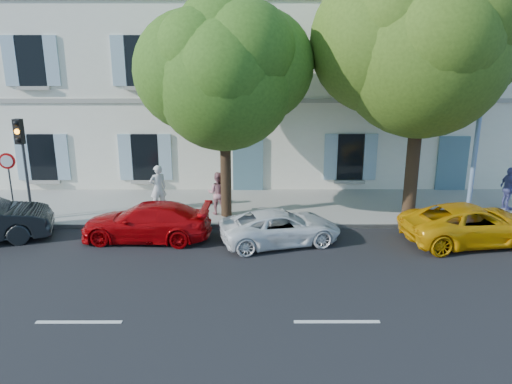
{
  "coord_description": "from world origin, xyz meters",
  "views": [
    {
      "loc": [
        -1.91,
        -14.27,
        6.15
      ],
      "look_at": [
        -1.87,
        2.0,
        1.4
      ],
      "focal_mm": 35.0,
      "sensor_mm": 36.0,
      "label": 1
    }
  ],
  "objects_px": {
    "traffic_light": "(22,148)",
    "pedestrian_c": "(509,188)",
    "tree_right": "(423,52)",
    "car_red_coupe": "(146,222)",
    "pedestrian_b": "(218,193)",
    "pedestrian_a": "(158,188)",
    "street_lamp": "(486,83)",
    "car_yellow_supercar": "(472,224)",
    "road_sign": "(9,172)",
    "tree_left": "(224,79)",
    "car_white_coupe": "(280,227)"
  },
  "relations": [
    {
      "from": "traffic_light",
      "to": "pedestrian_c",
      "type": "distance_m",
      "value": 17.81
    },
    {
      "from": "tree_right",
      "to": "car_red_coupe",
      "type": "bearing_deg",
      "value": -167.28
    },
    {
      "from": "pedestrian_b",
      "to": "tree_right",
      "type": "bearing_deg",
      "value": -172.06
    },
    {
      "from": "pedestrian_a",
      "to": "car_red_coupe",
      "type": "bearing_deg",
      "value": 63.7
    },
    {
      "from": "tree_right",
      "to": "street_lamp",
      "type": "distance_m",
      "value": 2.37
    },
    {
      "from": "pedestrian_a",
      "to": "pedestrian_b",
      "type": "distance_m",
      "value": 2.33
    },
    {
      "from": "car_red_coupe",
      "to": "car_yellow_supercar",
      "type": "relative_size",
      "value": 0.93
    },
    {
      "from": "road_sign",
      "to": "car_yellow_supercar",
      "type": "bearing_deg",
      "value": -6.66
    },
    {
      "from": "pedestrian_b",
      "to": "pedestrian_c",
      "type": "xyz_separation_m",
      "value": [
        11.02,
        0.51,
        0.02
      ]
    },
    {
      "from": "tree_left",
      "to": "car_red_coupe",
      "type": "bearing_deg",
      "value": -141.49
    },
    {
      "from": "road_sign",
      "to": "street_lamp",
      "type": "distance_m",
      "value": 16.74
    },
    {
      "from": "tree_right",
      "to": "road_sign",
      "type": "height_order",
      "value": "tree_right"
    },
    {
      "from": "car_red_coupe",
      "to": "pedestrian_b",
      "type": "xyz_separation_m",
      "value": [
        2.2,
        2.2,
        0.33
      ]
    },
    {
      "from": "car_red_coupe",
      "to": "pedestrian_b",
      "type": "height_order",
      "value": "pedestrian_b"
    },
    {
      "from": "tree_right",
      "to": "pedestrian_a",
      "type": "distance_m",
      "value": 10.61
    },
    {
      "from": "tree_right",
      "to": "pedestrian_c",
      "type": "xyz_separation_m",
      "value": [
        3.94,
        0.61,
        -5.01
      ]
    },
    {
      "from": "street_lamp",
      "to": "pedestrian_a",
      "type": "relative_size",
      "value": 4.85
    },
    {
      "from": "road_sign",
      "to": "pedestrian_c",
      "type": "xyz_separation_m",
      "value": [
        18.3,
        1.18,
        -0.95
      ]
    },
    {
      "from": "car_yellow_supercar",
      "to": "tree_left",
      "type": "relative_size",
      "value": 0.6
    },
    {
      "from": "traffic_light",
      "to": "road_sign",
      "type": "bearing_deg",
      "value": 168.61
    },
    {
      "from": "street_lamp",
      "to": "pedestrian_b",
      "type": "xyz_separation_m",
      "value": [
        -9.18,
        0.53,
        -4.02
      ]
    },
    {
      "from": "car_white_coupe",
      "to": "car_yellow_supercar",
      "type": "xyz_separation_m",
      "value": [
        6.22,
        0.03,
        0.09
      ]
    },
    {
      "from": "car_yellow_supercar",
      "to": "pedestrian_a",
      "type": "bearing_deg",
      "value": 65.38
    },
    {
      "from": "tree_left",
      "to": "tree_right",
      "type": "height_order",
      "value": "tree_right"
    },
    {
      "from": "pedestrian_b",
      "to": "car_red_coupe",
      "type": "bearing_deg",
      "value": 53.72
    },
    {
      "from": "street_lamp",
      "to": "pedestrian_c",
      "type": "distance_m",
      "value": 4.52
    },
    {
      "from": "car_red_coupe",
      "to": "pedestrian_a",
      "type": "relative_size",
      "value": 2.42
    },
    {
      "from": "street_lamp",
      "to": "pedestrian_b",
      "type": "height_order",
      "value": "street_lamp"
    },
    {
      "from": "pedestrian_b",
      "to": "pedestrian_c",
      "type": "bearing_deg",
      "value": -168.57
    },
    {
      "from": "tree_right",
      "to": "pedestrian_b",
      "type": "bearing_deg",
      "value": 179.15
    },
    {
      "from": "pedestrian_b",
      "to": "pedestrian_c",
      "type": "relative_size",
      "value": 0.97
    },
    {
      "from": "car_white_coupe",
      "to": "pedestrian_b",
      "type": "height_order",
      "value": "pedestrian_b"
    },
    {
      "from": "street_lamp",
      "to": "pedestrian_c",
      "type": "bearing_deg",
      "value": 29.53
    },
    {
      "from": "pedestrian_c",
      "to": "road_sign",
      "type": "bearing_deg",
      "value": 88.77
    },
    {
      "from": "car_red_coupe",
      "to": "pedestrian_a",
      "type": "bearing_deg",
      "value": -174.68
    },
    {
      "from": "tree_right",
      "to": "road_sign",
      "type": "relative_size",
      "value": 3.7
    },
    {
      "from": "pedestrian_c",
      "to": "car_white_coupe",
      "type": "bearing_deg",
      "value": 104.1
    },
    {
      "from": "car_yellow_supercar",
      "to": "car_white_coupe",
      "type": "bearing_deg",
      "value": 81.04
    },
    {
      "from": "road_sign",
      "to": "pedestrian_b",
      "type": "relative_size",
      "value": 1.54
    },
    {
      "from": "car_red_coupe",
      "to": "car_white_coupe",
      "type": "xyz_separation_m",
      "value": [
        4.4,
        -0.33,
        -0.07
      ]
    },
    {
      "from": "car_white_coupe",
      "to": "pedestrian_c",
      "type": "relative_size",
      "value": 2.38
    },
    {
      "from": "car_yellow_supercar",
      "to": "pedestrian_b",
      "type": "xyz_separation_m",
      "value": [
        -8.42,
        2.5,
        0.32
      ]
    },
    {
      "from": "car_yellow_supercar",
      "to": "pedestrian_a",
      "type": "xyz_separation_m",
      "value": [
        -10.71,
        2.94,
        0.39
      ]
    },
    {
      "from": "pedestrian_a",
      "to": "tree_right",
      "type": "bearing_deg",
      "value": 148.53
    },
    {
      "from": "pedestrian_c",
      "to": "tree_right",
      "type": "bearing_deg",
      "value": 93.94
    },
    {
      "from": "street_lamp",
      "to": "car_white_coupe",
      "type": "bearing_deg",
      "value": -164.03
    },
    {
      "from": "road_sign",
      "to": "pedestrian_a",
      "type": "height_order",
      "value": "road_sign"
    },
    {
      "from": "car_red_coupe",
      "to": "road_sign",
      "type": "relative_size",
      "value": 1.73
    },
    {
      "from": "tree_right",
      "to": "traffic_light",
      "type": "xyz_separation_m",
      "value": [
        -13.73,
        -0.69,
        -3.18
      ]
    },
    {
      "from": "car_white_coupe",
      "to": "pedestrian_a",
      "type": "relative_size",
      "value": 2.23
    }
  ]
}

